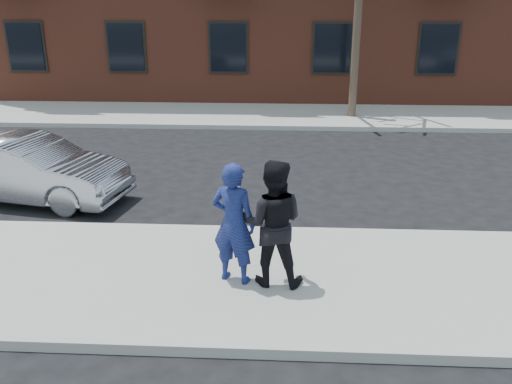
{
  "coord_description": "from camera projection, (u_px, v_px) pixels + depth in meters",
  "views": [
    {
      "loc": [
        2.19,
        -7.41,
        4.19
      ],
      "look_at": [
        1.78,
        0.4,
        1.27
      ],
      "focal_mm": 38.0,
      "sensor_mm": 36.0,
      "label": 1
    }
  ],
  "objects": [
    {
      "name": "ground",
      "position": [
        142.0,
        274.0,
        8.5
      ],
      "size": [
        100.0,
        100.0,
        0.0
      ],
      "primitive_type": "plane",
      "color": "black",
      "rests_on": "ground"
    },
    {
      "name": "far_curb",
      "position": [
        215.0,
        127.0,
        17.31
      ],
      "size": [
        50.0,
        0.1,
        0.15
      ],
      "primitive_type": "cube",
      "color": "#999691",
      "rests_on": "ground"
    },
    {
      "name": "man_peacoat",
      "position": [
        273.0,
        223.0,
        7.67
      ],
      "size": [
        0.96,
        0.78,
        1.87
      ],
      "rotation": [
        0.0,
        0.0,
        3.06
      ],
      "color": "black",
      "rests_on": "near_sidewalk"
    },
    {
      "name": "near_curb",
      "position": [
        163.0,
        229.0,
        9.92
      ],
      "size": [
        50.0,
        0.1,
        0.15
      ],
      "primitive_type": "cube",
      "color": "#999691",
      "rests_on": "ground"
    },
    {
      "name": "near_sidewalk",
      "position": [
        137.0,
        278.0,
        8.24
      ],
      "size": [
        50.0,
        3.5,
        0.15
      ],
      "primitive_type": "cube",
      "color": "gray",
      "rests_on": "ground"
    },
    {
      "name": "far_sidewalk",
      "position": [
        222.0,
        115.0,
        19.0
      ],
      "size": [
        50.0,
        3.5,
        0.15
      ],
      "primitive_type": "cube",
      "color": "gray",
      "rests_on": "ground"
    },
    {
      "name": "silver_sedan",
      "position": [
        29.0,
        170.0,
        11.27
      ],
      "size": [
        4.32,
        2.2,
        1.36
      ],
      "primitive_type": "imported",
      "rotation": [
        0.0,
        0.0,
        1.38
      ],
      "color": "#999BA3",
      "rests_on": "ground"
    },
    {
      "name": "man_hoodie",
      "position": [
        234.0,
        223.0,
        7.73
      ],
      "size": [
        0.77,
        0.63,
        1.82
      ],
      "rotation": [
        0.0,
        0.0,
        2.8
      ],
      "color": "navy",
      "rests_on": "near_sidewalk"
    }
  ]
}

